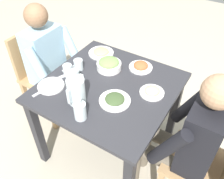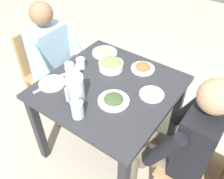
% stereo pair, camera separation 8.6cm
% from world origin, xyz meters
% --- Properties ---
extents(ground_plane, '(8.00, 8.00, 0.00)m').
position_xyz_m(ground_plane, '(0.00, 0.00, 0.00)').
color(ground_plane, '#B7AD99').
extents(dining_table, '(0.94, 0.94, 0.75)m').
position_xyz_m(dining_table, '(0.00, 0.00, 0.63)').
color(dining_table, '#2D2D33').
rests_on(dining_table, ground_plane).
extents(chair_near, '(0.40, 0.40, 0.89)m').
position_xyz_m(chair_near, '(-0.07, -0.83, 0.51)').
color(chair_near, tan).
rests_on(chair_near, ground_plane).
extents(chair_far, '(0.40, 0.40, 0.89)m').
position_xyz_m(chair_far, '(0.08, 0.83, 0.51)').
color(chair_far, tan).
rests_on(chair_far, ground_plane).
extents(diner_near, '(0.48, 0.53, 1.19)m').
position_xyz_m(diner_near, '(-0.07, -0.63, 0.65)').
color(diner_near, '#9EC6E0').
rests_on(diner_near, ground_plane).
extents(diner_far, '(0.48, 0.53, 1.19)m').
position_xyz_m(diner_far, '(0.08, 0.63, 0.65)').
color(diner_far, black).
rests_on(diner_far, ground_plane).
extents(water_pitcher, '(0.16, 0.12, 0.19)m').
position_xyz_m(water_pitcher, '(0.25, -0.09, 0.84)').
color(water_pitcher, silver).
rests_on(water_pitcher, dining_table).
extents(salad_bowl, '(0.20, 0.20, 0.09)m').
position_xyz_m(salad_bowl, '(-0.18, -0.11, 0.79)').
color(salad_bowl, white).
rests_on(salad_bowl, dining_table).
extents(plate_beans, '(0.18, 0.18, 0.05)m').
position_xyz_m(plate_beans, '(-0.09, 0.30, 0.77)').
color(plate_beans, white).
rests_on(plate_beans, dining_table).
extents(plate_dolmas, '(0.22, 0.22, 0.04)m').
position_xyz_m(plate_dolmas, '(0.12, 0.12, 0.76)').
color(plate_dolmas, white).
rests_on(plate_dolmas, dining_table).
extents(plate_rice_curry, '(0.19, 0.19, 0.06)m').
position_xyz_m(plate_rice_curry, '(-0.32, 0.10, 0.77)').
color(plate_rice_curry, white).
rests_on(plate_rice_curry, dining_table).
extents(plate_yoghurt, '(0.20, 0.20, 0.05)m').
position_xyz_m(plate_yoghurt, '(0.23, -0.35, 0.77)').
color(plate_yoghurt, white).
rests_on(plate_yoghurt, dining_table).
extents(plate_fries, '(0.22, 0.22, 0.04)m').
position_xyz_m(plate_fries, '(-0.32, -0.29, 0.76)').
color(plate_fries, white).
rests_on(plate_fries, dining_table).
extents(water_glass_near_left, '(0.07, 0.07, 0.09)m').
position_xyz_m(water_glass_near_left, '(0.06, -0.33, 0.80)').
color(water_glass_near_left, silver).
rests_on(water_glass_near_left, dining_table).
extents(water_glass_far_left, '(0.07, 0.07, 0.09)m').
position_xyz_m(water_glass_far_left, '(-0.04, -0.31, 0.79)').
color(water_glass_far_left, silver).
rests_on(water_glass_far_left, dining_table).
extents(water_glass_by_pitcher, '(0.07, 0.07, 0.09)m').
position_xyz_m(water_glass_by_pitcher, '(0.08, -0.25, 0.79)').
color(water_glass_by_pitcher, silver).
rests_on(water_glass_by_pitcher, dining_table).
extents(oil_carafe, '(0.08, 0.08, 0.16)m').
position_xyz_m(oil_carafe, '(0.36, 0.02, 0.80)').
color(oil_carafe, silver).
rests_on(oil_carafe, dining_table).
extents(fork_near, '(0.17, 0.08, 0.01)m').
position_xyz_m(fork_near, '(-0.03, -0.37, 0.75)').
color(fork_near, silver).
rests_on(fork_near, dining_table).
extents(knife_near, '(0.18, 0.05, 0.01)m').
position_xyz_m(knife_near, '(0.30, -0.37, 0.75)').
color(knife_near, silver).
rests_on(knife_near, dining_table).
extents(fork_far, '(0.17, 0.08, 0.01)m').
position_xyz_m(fork_far, '(0.07, -0.35, 0.75)').
color(fork_far, silver).
rests_on(fork_far, dining_table).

